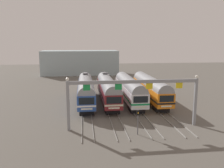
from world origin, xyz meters
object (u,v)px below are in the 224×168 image
yard_signal_mast (138,118)px  catenary_gantry (134,90)px  commuter_train_blue (86,89)px  commuter_train_maroon (108,89)px  commuter_train_orange (151,88)px  commuter_train_white (129,88)px

yard_signal_mast → catenary_gantry: bearing=90.0°
catenary_gantry → commuter_train_blue: bearing=114.6°
commuter_train_maroon → commuter_train_orange: size_ratio=1.00×
commuter_train_maroon → yard_signal_mast: commuter_train_maroon is taller
commuter_train_white → commuter_train_orange: size_ratio=1.00×
commuter_train_maroon → yard_signal_mast: (2.06, -16.06, -0.48)m
commuter_train_maroon → catenary_gantry: size_ratio=1.03×
commuter_train_orange → yard_signal_mast: 17.21m
commuter_train_white → yard_signal_mast: 16.20m
commuter_train_blue → catenary_gantry: 15.04m
commuter_train_orange → yard_signal_mast: bearing=-111.0°
commuter_train_blue → catenary_gantry: bearing=-65.4°
commuter_train_blue → commuter_train_orange: (12.36, -0.00, -0.00)m
commuter_train_maroon → catenary_gantry: 13.87m
commuter_train_white → commuter_train_blue: bearing=180.0°
commuter_train_white → commuter_train_orange: same height
commuter_train_maroon → commuter_train_orange: (8.24, -0.00, -0.00)m
commuter_train_orange → catenary_gantry: bearing=-114.6°
commuter_train_maroon → commuter_train_white: bearing=-0.1°
commuter_train_orange → catenary_gantry: catenary_gantry is taller
commuter_train_maroon → catenary_gantry: catenary_gantry is taller
commuter_train_blue → commuter_train_maroon: size_ratio=1.00×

